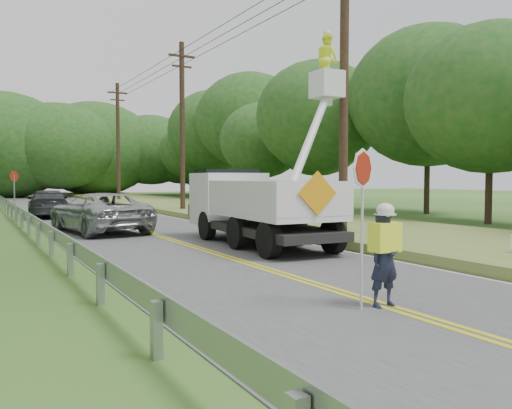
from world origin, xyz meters
TOP-DOWN VIEW (x-y plane):
  - ground at (0.00, 0.00)m, footprint 140.00×140.00m
  - road at (0.00, 14.00)m, footprint 7.20×96.00m
  - guardrail at (-4.02, 14.91)m, footprint 0.18×48.00m
  - utility_poles at (5.00, 17.02)m, footprint 1.60×43.30m
  - tall_grass_verge at (7.10, 14.00)m, footprint 7.00×96.00m
  - treeline_right at (15.95, 25.87)m, footprint 11.65×55.27m
  - treeline_horizon at (1.19, 56.18)m, footprint 56.36×14.78m
  - flagger at (-0.06, 1.54)m, footprint 1.04×0.39m
  - bucket_truck at (2.20, 10.24)m, footprint 4.09×7.04m
  - suv_silver at (-1.60, 15.74)m, footprint 3.34×5.84m
  - suv_darkgrey at (-2.31, 25.03)m, footprint 2.48×5.13m
  - stop_sign_permanent at (-4.11, 22.64)m, footprint 0.43×0.34m

SIDE VIEW (x-z plane):
  - ground at x=0.00m, z-range 0.00..0.00m
  - road at x=0.00m, z-range 0.00..0.02m
  - tall_grass_verge at x=7.10m, z-range 0.00..0.30m
  - guardrail at x=-4.02m, z-range 0.17..0.94m
  - suv_darkgrey at x=-2.31m, z-range 0.02..1.46m
  - suv_silver at x=-1.60m, z-range 0.02..1.56m
  - flagger at x=-0.06m, z-range -0.35..2.24m
  - bucket_truck at x=2.20m, z-range -1.85..4.93m
  - stop_sign_permanent at x=-4.11m, z-range 0.40..2.86m
  - utility_poles at x=5.00m, z-range 0.27..10.27m
  - treeline_horizon at x=1.19m, z-range -0.20..11.20m
  - treeline_right at x=15.95m, z-range 0.46..12.11m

